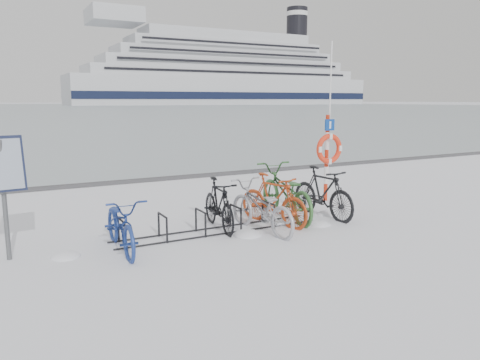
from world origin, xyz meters
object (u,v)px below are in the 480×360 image
Objects in this scene: info_board at (2,172)px; lifebuoy_station at (329,149)px; bike_rack at (218,222)px; cruise_ferry at (225,77)px.

lifebuoy_station is (7.01, 1.11, -0.10)m from info_board.
info_board is 7.10m from lifebuoy_station.
bike_rack is 0.03× the size of cruise_ferry.
bike_rack is 3.86m from lifebuoy_station.
info_board is at bearing -117.03° from cruise_ferry.
bike_rack is 230.62m from cruise_ferry.
lifebuoy_station is at bearing 19.04° from bike_rack.
info_board is (-3.51, 0.09, 1.19)m from bike_rack.
bike_rack is 1.06× the size of lifebuoy_station.
cruise_ferry is (105.30, 206.40, 12.39)m from info_board.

